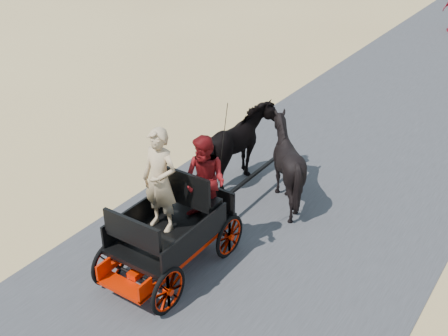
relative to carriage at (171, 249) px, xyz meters
The scene contains 5 objects.
carriage is the anchor object (origin of this frame).
horse_left 3.09m from the carriage, 100.39° to the left, with size 0.91×2.01×1.70m, color black.
horse_right 3.09m from the carriage, 79.61° to the left, with size 1.37×1.54×1.70m, color black.
driver_man 1.28m from the carriage, 165.96° to the left, with size 0.66×0.43×1.80m, color tan.
passenger_woman 1.33m from the carriage, 63.43° to the left, with size 0.77×0.60×1.58m, color #660C0F.
Camera 1 is at (4.10, -4.43, 6.16)m, focal length 45.00 mm.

